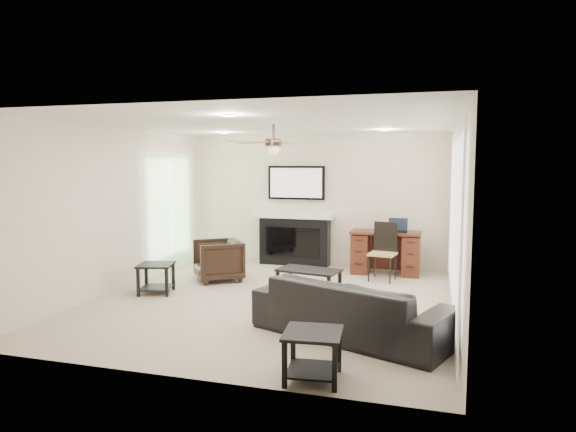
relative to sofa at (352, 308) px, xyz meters
name	(u,v)px	position (x,y,z in m)	size (l,w,h in m)	color
room_shell	(286,183)	(-1.16, 1.27, 1.35)	(5.50, 5.54, 2.52)	beige
sofa	(352,308)	(0.00, 0.00, 0.00)	(2.25, 0.88, 0.66)	black
armchair	(218,260)	(-2.60, 2.15, 0.01)	(0.73, 0.75, 0.68)	black
coffee_table	(309,283)	(-0.90, 1.60, -0.13)	(0.90, 0.50, 0.40)	black
end_table_near	(313,356)	(-0.15, -1.25, -0.10)	(0.52, 0.52, 0.45)	black
end_table_left	(156,279)	(-3.15, 1.10, -0.10)	(0.50, 0.50, 0.45)	black
fireplace_unit	(295,216)	(-1.73, 3.78, 0.63)	(1.52, 0.34, 1.91)	black
desk	(386,253)	(0.04, 3.45, 0.05)	(1.22, 0.56, 0.76)	#431710
desk_chair	(382,252)	(0.04, 2.90, 0.16)	(0.42, 0.44, 0.97)	black
laptop	(398,225)	(0.24, 3.43, 0.55)	(0.33, 0.24, 0.23)	black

